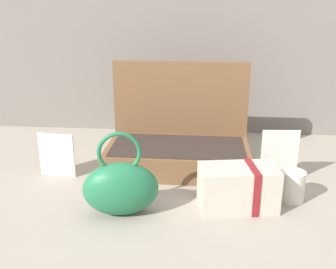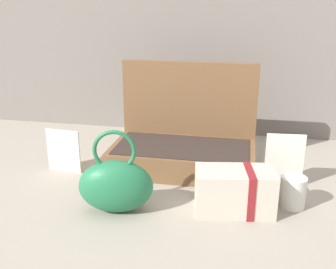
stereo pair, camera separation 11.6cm
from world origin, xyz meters
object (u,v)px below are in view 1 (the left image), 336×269
coffee_mug (291,186)px  poster_card_right (279,156)px  teal_pouch_handbag (121,187)px  open_suitcase (178,144)px  info_card_left (57,155)px  cream_toiletry_bag (239,188)px

coffee_mug → poster_card_right: bearing=95.8°
teal_pouch_handbag → poster_card_right: teal_pouch_handbag is taller
open_suitcase → teal_pouch_handbag: size_ratio=2.04×
teal_pouch_handbag → coffee_mug: (0.48, 0.12, -0.03)m
teal_pouch_handbag → info_card_left: (-0.26, 0.22, -0.01)m
open_suitcase → cream_toiletry_bag: bearing=-56.5°
teal_pouch_handbag → info_card_left: 0.34m
poster_card_right → cream_toiletry_bag: bearing=-130.9°
coffee_mug → open_suitcase: bearing=146.3°
teal_pouch_handbag → cream_toiletry_bag: (0.32, 0.07, -0.02)m
cream_toiletry_bag → info_card_left: 0.60m
open_suitcase → teal_pouch_handbag: 0.37m
cream_toiletry_bag → info_card_left: info_card_left is taller
info_card_left → poster_card_right: poster_card_right is taller
open_suitcase → cream_toiletry_bag: (0.19, -0.28, -0.02)m
open_suitcase → poster_card_right: open_suitcase is taller
cream_toiletry_bag → info_card_left: (-0.58, 0.16, 0.01)m
open_suitcase → cream_toiletry_bag: open_suitcase is taller
open_suitcase → cream_toiletry_bag: size_ratio=2.12×
open_suitcase → info_card_left: size_ratio=3.30×
coffee_mug → cream_toiletry_bag: bearing=-160.4°
cream_toiletry_bag → poster_card_right: bearing=53.4°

